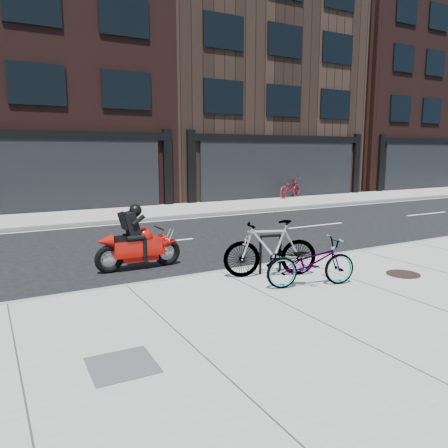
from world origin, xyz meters
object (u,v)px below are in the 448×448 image
manhole_cover (403,274)px  bicycle_far (290,188)px  bicycle_front (311,262)px  bicycle_rear (270,248)px  motorcycle (142,242)px  bike_rack (270,251)px  utility_grate (122,365)px

manhole_cover → bicycle_far: bearing=61.4°
bicycle_far → manhole_cover: size_ratio=3.03×
bicycle_front → bicycle_rear: size_ratio=0.91×
bicycle_rear → bicycle_far: size_ratio=0.94×
bicycle_front → bicycle_rear: bearing=32.4°
bicycle_rear → manhole_cover: 2.78m
bicycle_rear → motorcycle: bearing=-119.1°
motorcycle → manhole_cover: (4.32, -3.48, -0.46)m
motorcycle → bicycle_far: (11.40, 9.50, 0.06)m
bicycle_far → bike_rack: bearing=119.4°
bicycle_far → manhole_cover: 14.79m
bike_rack → bicycle_rear: bicycle_rear is taller
bike_rack → manhole_cover: 2.74m
bike_rack → utility_grate: 4.47m
bicycle_rear → utility_grate: size_ratio=2.52×
bicycle_front → bike_rack: bearing=24.1°
bicycle_rear → bicycle_far: (9.52, 11.76, -0.04)m
bike_rack → utility_grate: size_ratio=1.08×
bike_rack → utility_grate: bearing=-147.7°
motorcycle → bicycle_far: motorcycle is taller
bicycle_far → manhole_cover: bearing=129.8°
bike_rack → bicycle_far: bicycle_far is taller
motorcycle → bicycle_rear: bearing=-50.1°
bike_rack → bicycle_front: (0.17, -1.06, -0.02)m
bicycle_front → motorcycle: 3.83m
bicycle_far → manhole_cover: bicycle_far is taller
bicycle_far → utility_grate: (-13.16, -13.97, -0.52)m
bike_rack → motorcycle: bearing=133.5°
bicycle_front → utility_grate: 4.16m
motorcycle → manhole_cover: motorcycle is taller
bicycle_rear → motorcycle: 2.95m
bike_rack → motorcycle: size_ratio=0.41×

